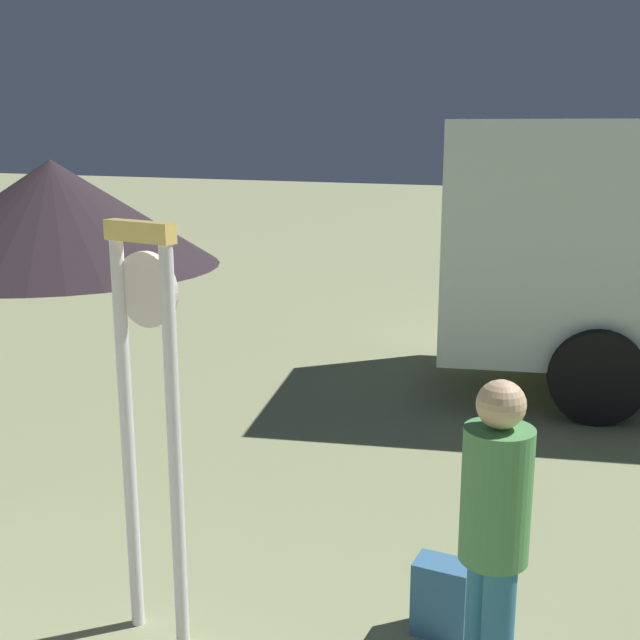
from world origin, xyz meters
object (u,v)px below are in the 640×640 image
(person_near_clock, at_px, (494,534))
(standing_clock, at_px, (149,396))
(backpack, at_px, (442,598))
(dome_tent, at_px, (54,213))

(person_near_clock, bearing_deg, standing_clock, -175.01)
(person_near_clock, distance_m, backpack, 0.93)
(standing_clock, relative_size, dome_tent, 0.34)
(standing_clock, bearing_deg, backpack, 25.11)
(person_near_clock, distance_m, dome_tent, 14.24)
(person_near_clock, bearing_deg, backpack, 125.80)
(dome_tent, bearing_deg, standing_clock, -44.97)
(backpack, bearing_deg, standing_clock, -154.89)
(standing_clock, xyz_separation_m, dome_tent, (-9.23, 9.22, -0.28))
(person_near_clock, height_order, backpack, person_near_clock)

